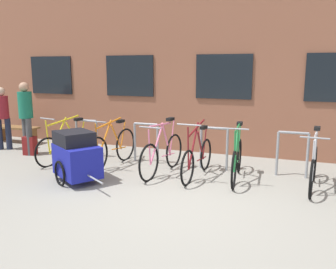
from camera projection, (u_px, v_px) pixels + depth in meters
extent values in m
plane|color=gray|center=(179.00, 200.00, 5.51)|extent=(42.00, 42.00, 0.00)
cube|color=brown|center=(244.00, 31.00, 10.40)|extent=(28.00, 5.46, 6.18)
cube|color=black|center=(51.00, 75.00, 9.73)|extent=(1.30, 0.04, 1.01)
cube|color=black|center=(130.00, 76.00, 8.92)|extent=(1.30, 0.04, 1.01)
cube|color=black|center=(224.00, 77.00, 8.10)|extent=(1.30, 0.04, 1.01)
cylinder|color=gray|center=(77.00, 138.00, 8.26)|extent=(0.05, 0.05, 0.85)
cylinder|color=gray|center=(97.00, 139.00, 8.08)|extent=(0.05, 0.05, 0.85)
cylinder|color=gray|center=(86.00, 120.00, 8.09)|extent=(0.54, 0.05, 0.05)
cylinder|color=gray|center=(135.00, 142.00, 7.75)|extent=(0.05, 0.05, 0.85)
cylinder|color=gray|center=(158.00, 144.00, 7.56)|extent=(0.05, 0.05, 0.85)
cylinder|color=gray|center=(146.00, 124.00, 7.58)|extent=(0.54, 0.05, 0.05)
cylinder|color=gray|center=(201.00, 148.00, 7.24)|extent=(0.05, 0.05, 0.85)
cylinder|color=gray|center=(227.00, 150.00, 7.05)|extent=(0.05, 0.05, 0.85)
cylinder|color=gray|center=(214.00, 128.00, 7.07)|extent=(0.54, 0.05, 0.05)
cylinder|color=gray|center=(277.00, 154.00, 6.73)|extent=(0.05, 0.05, 0.85)
cylinder|color=gray|center=(307.00, 156.00, 6.54)|extent=(0.05, 0.05, 0.85)
cylinder|color=gray|center=(294.00, 133.00, 6.55)|extent=(0.54, 0.05, 0.05)
torus|color=black|center=(126.00, 145.00, 7.87)|extent=(0.11, 0.74, 0.74)
torus|color=black|center=(97.00, 155.00, 6.93)|extent=(0.11, 0.74, 0.74)
cylinder|color=orange|center=(105.00, 138.00, 7.14)|extent=(0.08, 0.51, 0.70)
cylinder|color=orange|center=(116.00, 137.00, 7.51)|extent=(0.07, 0.38, 0.59)
cylinder|color=orange|center=(109.00, 123.00, 7.24)|extent=(0.11, 0.83, 0.14)
cylinder|color=orange|center=(119.00, 148.00, 7.64)|extent=(0.07, 0.53, 0.08)
cylinder|color=orange|center=(123.00, 134.00, 7.74)|extent=(0.04, 0.20, 0.53)
cylinder|color=orange|center=(97.00, 139.00, 6.90)|extent=(0.04, 0.08, 0.63)
cube|color=black|center=(120.00, 121.00, 7.61)|extent=(0.12, 0.21, 0.06)
cylinder|color=gray|center=(97.00, 122.00, 6.85)|extent=(0.44, 0.07, 0.03)
torus|color=black|center=(85.00, 143.00, 8.22)|extent=(0.18, 0.64, 0.64)
torus|color=black|center=(48.00, 152.00, 7.34)|extent=(0.18, 0.64, 0.64)
cylinder|color=yellow|center=(58.00, 135.00, 7.52)|extent=(0.15, 0.51, 0.74)
cylinder|color=yellow|center=(73.00, 135.00, 7.88)|extent=(0.12, 0.38, 0.62)
cylinder|color=yellow|center=(64.00, 120.00, 7.61)|extent=(0.22, 0.83, 0.15)
cylinder|color=yellow|center=(77.00, 146.00, 8.00)|extent=(0.14, 0.53, 0.07)
cylinder|color=yellow|center=(82.00, 132.00, 8.09)|extent=(0.07, 0.20, 0.57)
cylinder|color=yellow|center=(48.00, 136.00, 7.30)|extent=(0.04, 0.08, 0.68)
cube|color=black|center=(78.00, 119.00, 7.96)|extent=(0.14, 0.22, 0.06)
cylinder|color=gray|center=(47.00, 119.00, 7.25)|extent=(0.44, 0.12, 0.03)
torus|color=black|center=(239.00, 156.00, 7.01)|extent=(0.09, 0.68, 0.68)
torus|color=black|center=(234.00, 170.00, 6.02)|extent=(0.09, 0.68, 0.68)
cylinder|color=#1E7238|center=(236.00, 148.00, 6.23)|extent=(0.07, 0.50, 0.74)
cylinder|color=#1E7238|center=(238.00, 145.00, 6.62)|extent=(0.06, 0.38, 0.71)
cylinder|color=#1E7238|center=(238.00, 128.00, 6.33)|extent=(0.09, 0.82, 0.07)
cylinder|color=#1E7238|center=(238.00, 160.00, 6.76)|extent=(0.06, 0.53, 0.07)
cylinder|color=#1E7238|center=(239.00, 141.00, 6.86)|extent=(0.04, 0.20, 0.65)
cylinder|color=#1E7238|center=(235.00, 150.00, 5.98)|extent=(0.03, 0.08, 0.68)
cube|color=black|center=(240.00, 124.00, 6.71)|extent=(0.11, 0.21, 0.06)
cylinder|color=gray|center=(236.00, 129.00, 5.94)|extent=(0.44, 0.06, 0.03)
torus|color=black|center=(315.00, 164.00, 6.48)|extent=(0.09, 0.65, 0.65)
torus|color=black|center=(311.00, 179.00, 5.58)|extent=(0.09, 0.65, 0.65)
cylinder|color=#B7B7BC|center=(314.00, 157.00, 5.77)|extent=(0.08, 0.48, 0.69)
cylinder|color=#B7B7BC|center=(315.00, 151.00, 6.12)|extent=(0.07, 0.36, 0.72)
cylinder|color=#B7B7BC|center=(316.00, 135.00, 5.85)|extent=(0.10, 0.78, 0.07)
cylinder|color=#B7B7BC|center=(314.00, 168.00, 6.26)|extent=(0.07, 0.51, 0.07)
cylinder|color=#B7B7BC|center=(316.00, 147.00, 6.34)|extent=(0.04, 0.20, 0.66)
cylinder|color=#B7B7BC|center=(313.00, 160.00, 5.55)|extent=(0.03, 0.08, 0.63)
cube|color=black|center=(317.00, 128.00, 6.19)|extent=(0.12, 0.21, 0.06)
cylinder|color=gray|center=(315.00, 138.00, 5.50)|extent=(0.44, 0.06, 0.03)
torus|color=black|center=(174.00, 151.00, 7.35)|extent=(0.12, 0.71, 0.71)
torus|color=black|center=(149.00, 163.00, 6.42)|extent=(0.12, 0.71, 0.71)
cylinder|color=pink|center=(156.00, 145.00, 6.62)|extent=(0.09, 0.51, 0.69)
cylinder|color=pink|center=(166.00, 140.00, 6.98)|extent=(0.08, 0.38, 0.73)
cylinder|color=pink|center=(161.00, 125.00, 6.71)|extent=(0.13, 0.83, 0.08)
cylinder|color=pink|center=(168.00, 155.00, 7.12)|extent=(0.08, 0.53, 0.07)
cylinder|color=pink|center=(172.00, 136.00, 7.21)|extent=(0.05, 0.20, 0.67)
cylinder|color=pink|center=(149.00, 146.00, 6.38)|extent=(0.04, 0.08, 0.62)
cube|color=black|center=(170.00, 119.00, 7.06)|extent=(0.12, 0.21, 0.06)
cylinder|color=gray|center=(150.00, 128.00, 6.34)|extent=(0.44, 0.07, 0.03)
torus|color=black|center=(206.00, 155.00, 7.16)|extent=(0.08, 0.65, 0.65)
torus|color=black|center=(187.00, 168.00, 6.20)|extent=(0.08, 0.65, 0.65)
cylinder|color=maroon|center=(193.00, 146.00, 6.40)|extent=(0.06, 0.52, 0.80)
cylinder|color=maroon|center=(200.00, 146.00, 6.79)|extent=(0.06, 0.39, 0.62)
cylinder|color=maroon|center=(197.00, 128.00, 6.50)|extent=(0.08, 0.85, 0.21)
cylinder|color=maroon|center=(202.00, 159.00, 6.92)|extent=(0.05, 0.54, 0.07)
cylinder|color=maroon|center=(205.00, 142.00, 7.03)|extent=(0.04, 0.20, 0.56)
cylinder|color=maroon|center=(188.00, 147.00, 6.15)|extent=(0.03, 0.08, 0.73)
cube|color=black|center=(204.00, 127.00, 6.89)|extent=(0.11, 0.21, 0.06)
cylinder|color=gray|center=(189.00, 125.00, 6.10)|extent=(0.44, 0.05, 0.03)
cube|color=navy|center=(77.00, 160.00, 6.35)|extent=(1.08, 0.99, 0.56)
cube|color=black|center=(74.00, 138.00, 6.34)|extent=(0.88, 0.84, 0.24)
torus|color=black|center=(94.00, 167.00, 6.58)|extent=(0.41, 0.28, 0.46)
torus|color=black|center=(60.00, 174.00, 6.18)|extent=(0.41, 0.28, 0.46)
cylinder|color=gray|center=(95.00, 179.00, 5.81)|extent=(0.48, 0.32, 0.03)
cube|color=brown|center=(15.00, 127.00, 9.68)|extent=(1.40, 0.40, 0.05)
cube|color=brown|center=(32.00, 137.00, 9.54)|extent=(0.08, 0.36, 0.40)
cylinder|color=#1E2338|center=(0.00, 134.00, 8.88)|extent=(0.14, 0.14, 0.79)
cylinder|color=#1E2338|center=(9.00, 134.00, 8.89)|extent=(0.14, 0.14, 0.79)
cylinder|color=maroon|center=(2.00, 107.00, 8.76)|extent=(0.32, 0.32, 0.56)
sphere|color=#D1A889|center=(0.00, 92.00, 8.69)|extent=(0.22, 0.22, 0.22)
cylinder|color=#3F3F42|center=(26.00, 136.00, 8.44)|extent=(0.14, 0.14, 0.88)
cylinder|color=#3F3F42|center=(29.00, 137.00, 8.28)|extent=(0.14, 0.14, 0.88)
cylinder|color=#19664C|center=(25.00, 105.00, 8.22)|extent=(0.32, 0.32, 0.61)
sphere|color=tan|center=(24.00, 87.00, 8.15)|extent=(0.22, 0.22, 0.22)
cube|color=maroon|center=(30.00, 146.00, 8.36)|extent=(0.31, 0.24, 0.44)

